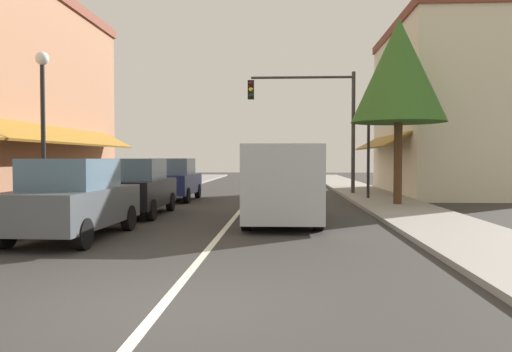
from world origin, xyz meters
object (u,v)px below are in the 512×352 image
object	(u,v)px
parked_car_third_left	(174,180)
van_in_lane	(282,181)
traffic_signal_mast_arm	(317,111)
parked_car_second_left	(136,187)
street_lamp_left_near	(43,108)
street_lamp_right_mid	(369,125)
parked_car_nearest_left	(73,199)
tree_right_near	(399,71)

from	to	relation	value
parked_car_third_left	van_in_lane	size ratio (longest dim) A/B	0.79
traffic_signal_mast_arm	parked_car_third_left	bearing A→B (deg)	-150.86
parked_car_second_left	street_lamp_left_near	bearing A→B (deg)	-129.34
parked_car_second_left	van_in_lane	world-z (taller)	van_in_lane
street_lamp_right_mid	parked_car_second_left	bearing A→B (deg)	-143.82
parked_car_second_left	traffic_signal_mast_arm	xyz separation A→B (m)	(6.17, 9.13, 3.15)
traffic_signal_mast_arm	street_lamp_left_near	world-z (taller)	traffic_signal_mast_arm
traffic_signal_mast_arm	street_lamp_right_mid	bearing A→B (deg)	-58.97
van_in_lane	street_lamp_right_mid	bearing A→B (deg)	63.53
parked_car_third_left	street_lamp_left_near	bearing A→B (deg)	-102.96
parked_car_second_left	parked_car_third_left	distance (m)	5.67
parked_car_nearest_left	traffic_signal_mast_arm	bearing A→B (deg)	67.22
tree_right_near	van_in_lane	bearing A→B (deg)	-131.78
parked_car_nearest_left	parked_car_second_left	size ratio (longest dim) A/B	1.01
parked_car_third_left	street_lamp_right_mid	distance (m)	8.45
parked_car_nearest_left	parked_car_second_left	bearing A→B (deg)	90.74
traffic_signal_mast_arm	tree_right_near	bearing A→B (deg)	-66.80
van_in_lane	street_lamp_left_near	xyz separation A→B (m)	(-6.35, -0.80, 1.98)
street_lamp_right_mid	tree_right_near	world-z (taller)	tree_right_near
parked_car_nearest_left	street_lamp_left_near	bearing A→B (deg)	128.61
parked_car_third_left	street_lamp_left_near	xyz separation A→B (m)	(-1.80, -7.97, 2.24)
parked_car_third_left	tree_right_near	world-z (taller)	tree_right_near
van_in_lane	tree_right_near	size ratio (longest dim) A/B	0.76
parked_car_second_left	parked_car_third_left	xyz separation A→B (m)	(-0.03, 5.67, 0.00)
parked_car_third_left	street_lamp_right_mid	xyz separation A→B (m)	(8.14, 0.26, 2.27)
street_lamp_left_near	street_lamp_right_mid	distance (m)	12.90
parked_car_nearest_left	street_lamp_left_near	distance (m)	3.69
parked_car_third_left	traffic_signal_mast_arm	xyz separation A→B (m)	(6.21, 3.46, 3.15)
van_in_lane	street_lamp_right_mid	xyz separation A→B (m)	(3.58, 7.43, 2.00)
traffic_signal_mast_arm	street_lamp_right_mid	size ratio (longest dim) A/B	1.27
street_lamp_left_near	parked_car_second_left	bearing A→B (deg)	51.52
parked_car_third_left	parked_car_second_left	bearing A→B (deg)	-89.90
street_lamp_left_near	tree_right_near	xyz separation A→B (m)	(10.55, 5.50, 1.80)
street_lamp_left_near	tree_right_near	distance (m)	12.03
parked_car_third_left	van_in_lane	xyz separation A→B (m)	(4.56, -7.18, 0.27)
street_lamp_left_near	street_lamp_right_mid	bearing A→B (deg)	39.64
parked_car_nearest_left	van_in_lane	bearing A→B (deg)	35.95
parked_car_second_left	tree_right_near	bearing A→B (deg)	19.24
traffic_signal_mast_arm	tree_right_near	xyz separation A→B (m)	(2.55, -5.94, 0.90)
parked_car_second_left	van_in_lane	xyz separation A→B (m)	(4.52, -1.51, 0.27)
parked_car_nearest_left	parked_car_third_left	bearing A→B (deg)	91.41
parked_car_second_left	van_in_lane	bearing A→B (deg)	-19.32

